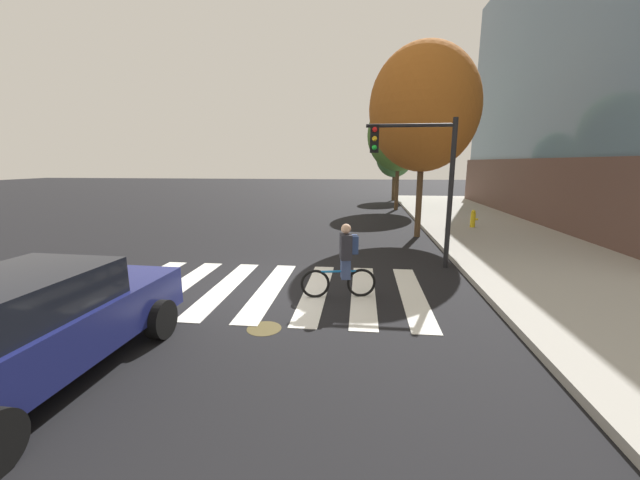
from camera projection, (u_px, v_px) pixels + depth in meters
ground_plane at (248, 289)px, 8.98m from camera, size 120.00×120.00×0.00m
sidewalk at (640, 300)px, 8.01m from camera, size 6.50×50.00×0.15m
crosswalk_stripes at (270, 289)px, 8.92m from camera, size 7.30×4.12×0.01m
manhole_cover at (264, 328)px, 6.82m from camera, size 0.64×0.64×0.01m
sedan_near at (29, 327)px, 4.99m from camera, size 2.31×4.67×1.59m
cyclist at (344, 261)px, 8.25m from camera, size 1.69×0.41×1.69m
traffic_light_near at (422, 168)px, 10.30m from camera, size 2.47×0.28×4.20m
fire_hydrant at (473, 219)px, 16.57m from camera, size 0.33×0.22×0.78m
street_tree_near at (424, 108)px, 14.23m from camera, size 4.20×4.20×7.47m
street_tree_mid at (399, 135)px, 22.97m from camera, size 3.91×3.91×6.96m
street_tree_far at (395, 156)px, 29.15m from camera, size 2.94×2.94×5.23m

